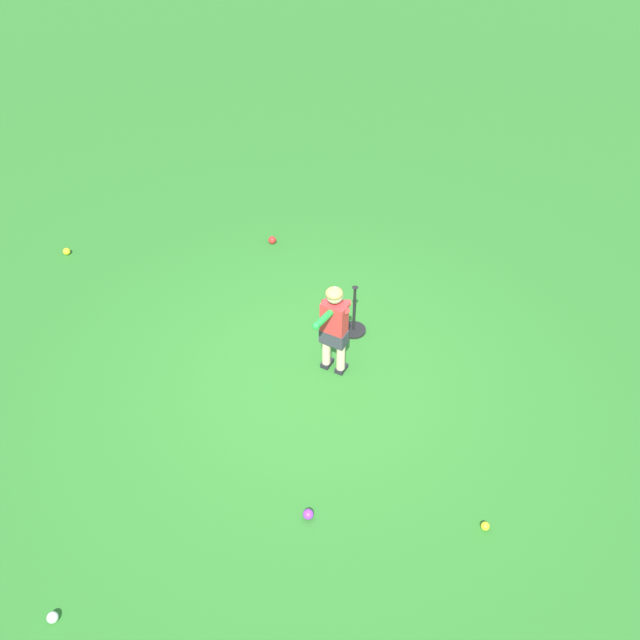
# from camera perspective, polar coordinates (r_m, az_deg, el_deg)

# --- Properties ---
(ground_plane) EXTENTS (40.00, 40.00, 0.00)m
(ground_plane) POSITION_cam_1_polar(r_m,az_deg,el_deg) (7.20, -0.30, -4.63)
(ground_plane) COLOR #2D7528
(child_batter) EXTENTS (0.56, 0.41, 1.08)m
(child_batter) POSITION_cam_1_polar(r_m,az_deg,el_deg) (6.83, 1.16, -0.20)
(child_batter) COLOR #232328
(child_batter) RESTS_ON ground
(play_ball_behind_batter) EXTENTS (0.10, 0.10, 0.10)m
(play_ball_behind_batter) POSITION_cam_1_polar(r_m,az_deg,el_deg) (9.07, -3.99, 6.64)
(play_ball_behind_batter) COLOR red
(play_ball_behind_batter) RESTS_ON ground
(play_ball_far_left) EXTENTS (0.09, 0.09, 0.09)m
(play_ball_far_left) POSITION_cam_1_polar(r_m,az_deg,el_deg) (6.09, -0.98, -15.84)
(play_ball_far_left) COLOR purple
(play_ball_far_left) RESTS_ON ground
(play_ball_by_bucket) EXTENTS (0.09, 0.09, 0.09)m
(play_ball_by_bucket) POSITION_cam_1_polar(r_m,az_deg,el_deg) (9.43, -20.30, 5.37)
(play_ball_by_bucket) COLOR yellow
(play_ball_by_bucket) RESTS_ON ground
(play_ball_near_batter) EXTENTS (0.07, 0.07, 0.07)m
(play_ball_near_batter) POSITION_cam_1_polar(r_m,az_deg,el_deg) (6.19, 13.56, -16.31)
(play_ball_near_batter) COLOR yellow
(play_ball_near_batter) RESTS_ON ground
(play_ball_center_lawn) EXTENTS (0.09, 0.09, 0.09)m
(play_ball_center_lawn) POSITION_cam_1_polar(r_m,az_deg,el_deg) (6.00, -21.33, -22.03)
(play_ball_center_lawn) COLOR white
(play_ball_center_lawn) RESTS_ON ground
(batting_tee) EXTENTS (0.28, 0.28, 0.62)m
(batting_tee) POSITION_cam_1_polar(r_m,az_deg,el_deg) (7.65, 2.81, -0.33)
(batting_tee) COLOR black
(batting_tee) RESTS_ON ground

